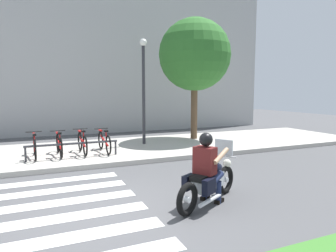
% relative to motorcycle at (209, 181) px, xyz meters
% --- Properties ---
extents(ground_plane, '(48.00, 48.00, 0.00)m').
position_rel_motorcycle_xyz_m(ground_plane, '(-2.14, 0.40, -0.45)').
color(ground_plane, '#4C4C4F').
extents(sidewalk, '(24.00, 4.40, 0.15)m').
position_rel_motorcycle_xyz_m(sidewalk, '(-2.14, 5.74, -0.38)').
color(sidewalk, '#B7B2A8').
rests_on(sidewalk, ground).
extents(crosswalk_stripe_1, '(2.80, 0.40, 0.01)m').
position_rel_motorcycle_xyz_m(crosswalk_stripe_1, '(-2.58, -0.40, -0.45)').
color(crosswalk_stripe_1, white).
rests_on(crosswalk_stripe_1, ground).
extents(crosswalk_stripe_2, '(2.80, 0.40, 0.01)m').
position_rel_motorcycle_xyz_m(crosswalk_stripe_2, '(-2.58, 0.40, -0.45)').
color(crosswalk_stripe_2, white).
rests_on(crosswalk_stripe_2, ground).
extents(crosswalk_stripe_3, '(2.80, 0.40, 0.01)m').
position_rel_motorcycle_xyz_m(crosswalk_stripe_3, '(-2.58, 1.20, -0.45)').
color(crosswalk_stripe_3, white).
rests_on(crosswalk_stripe_3, ground).
extents(crosswalk_stripe_4, '(2.80, 0.40, 0.01)m').
position_rel_motorcycle_xyz_m(crosswalk_stripe_4, '(-2.58, 2.00, -0.45)').
color(crosswalk_stripe_4, white).
rests_on(crosswalk_stripe_4, ground).
extents(crosswalk_stripe_5, '(2.80, 0.40, 0.01)m').
position_rel_motorcycle_xyz_m(crosswalk_stripe_5, '(-2.58, 2.80, -0.45)').
color(crosswalk_stripe_5, white).
rests_on(crosswalk_stripe_5, ground).
extents(motorcycle, '(1.88, 1.14, 1.20)m').
position_rel_motorcycle_xyz_m(motorcycle, '(0.00, 0.00, 0.00)').
color(motorcycle, black).
rests_on(motorcycle, ground).
extents(rider, '(0.77, 0.72, 1.42)m').
position_rel_motorcycle_xyz_m(rider, '(-0.07, -0.04, 0.36)').
color(rider, '#591919').
rests_on(rider, ground).
extents(bicycle_0, '(0.48, 1.70, 0.78)m').
position_rel_motorcycle_xyz_m(bicycle_0, '(-3.15, 5.15, 0.05)').
color(bicycle_0, black).
rests_on(bicycle_0, sidewalk).
extents(bicycle_1, '(0.48, 1.62, 0.78)m').
position_rel_motorcycle_xyz_m(bicycle_1, '(-2.43, 5.15, 0.05)').
color(bicycle_1, black).
rests_on(bicycle_1, sidewalk).
extents(bicycle_2, '(0.48, 1.63, 0.80)m').
position_rel_motorcycle_xyz_m(bicycle_2, '(-1.71, 5.15, 0.06)').
color(bicycle_2, black).
rests_on(bicycle_2, sidewalk).
extents(bicycle_3, '(0.48, 1.72, 0.77)m').
position_rel_motorcycle_xyz_m(bicycle_3, '(-0.99, 5.15, 0.05)').
color(bicycle_3, black).
rests_on(bicycle_3, sidewalk).
extents(bike_rack, '(2.76, 0.07, 0.48)m').
position_rel_motorcycle_xyz_m(bike_rack, '(-2.07, 4.60, 0.10)').
color(bike_rack, '#333338').
rests_on(bike_rack, sidewalk).
extents(street_lamp, '(0.28, 0.28, 4.17)m').
position_rel_motorcycle_xyz_m(street_lamp, '(0.76, 6.14, 2.08)').
color(street_lamp, '#2D2D33').
rests_on(street_lamp, ground).
extents(tree_near_rack, '(3.04, 3.04, 5.25)m').
position_rel_motorcycle_xyz_m(tree_near_rack, '(3.18, 6.54, 3.26)').
color(tree_near_rack, brown).
rests_on(tree_near_rack, ground).
extents(building_backdrop, '(24.00, 1.20, 9.15)m').
position_rel_motorcycle_xyz_m(building_backdrop, '(-2.14, 11.44, 4.13)').
color(building_backdrop, '#A7A7A7').
rests_on(building_backdrop, ground).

